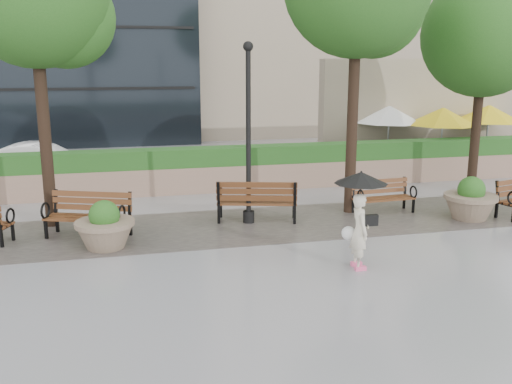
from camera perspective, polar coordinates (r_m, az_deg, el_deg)
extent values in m
plane|color=gray|center=(11.15, 1.84, -7.63)|extent=(100.00, 100.00, 0.00)
cube|color=#383330|center=(13.92, -1.41, -3.38)|extent=(28.00, 3.20, 0.01)
cube|color=#92725E|center=(17.65, -4.13, 1.43)|extent=(24.00, 0.80, 0.80)
cube|color=#284E1A|center=(17.52, -4.17, 3.59)|extent=(24.00, 0.75, 0.55)
cube|color=tan|center=(23.60, 18.12, 7.67)|extent=(10.00, 0.60, 4.00)
cube|color=#284E1A|center=(21.67, 19.70, 3.00)|extent=(8.00, 0.50, 0.90)
cube|color=black|center=(21.61, -5.85, 2.46)|extent=(40.00, 7.00, 0.00)
torus|color=black|center=(13.70, -23.36, -2.19)|extent=(0.16, 0.35, 0.35)
cube|color=#582F19|center=(13.42, -16.51, -2.51)|extent=(1.97, 1.23, 0.05)
cube|color=#582F19|center=(13.60, -16.09, -0.86)|extent=(1.81, 0.82, 0.44)
cube|color=black|center=(13.51, -16.39, -3.38)|extent=(2.01, 1.32, 0.48)
torus|color=black|center=(13.61, -20.32, -1.76)|extent=(0.19, 0.38, 0.39)
torus|color=black|center=(12.86, -13.28, -2.11)|extent=(0.19, 0.38, 0.39)
cube|color=#582F19|center=(14.24, 0.10, -1.01)|extent=(2.06, 1.09, 0.05)
cube|color=#582F19|center=(13.87, 0.07, 0.05)|extent=(1.94, 0.64, 0.46)
cube|color=black|center=(14.27, 0.10, -1.93)|extent=(2.09, 1.19, 0.50)
torus|color=black|center=(14.39, 3.84, -0.08)|extent=(0.16, 0.41, 0.41)
torus|color=black|center=(14.44, -3.58, -0.03)|extent=(0.16, 0.41, 0.41)
cube|color=#582F19|center=(15.32, 12.67, -0.65)|extent=(1.66, 0.60, 0.05)
cube|color=#582F19|center=(15.47, 12.26, 0.58)|extent=(1.64, 0.22, 0.38)
cube|color=black|center=(15.39, 12.59, -1.31)|extent=(1.67, 0.69, 0.42)
torus|color=black|center=(14.78, 10.42, -0.39)|extent=(0.07, 0.34, 0.34)
torus|color=black|center=(15.55, 15.47, 0.01)|extent=(0.07, 0.34, 0.34)
cylinder|color=#7F6B56|center=(12.56, -14.89, -3.03)|extent=(1.26, 1.26, 0.10)
sphere|color=#144513|center=(12.51, -14.94, -2.27)|extent=(0.65, 0.65, 0.65)
cylinder|color=#7F6B56|center=(15.34, 20.69, -0.45)|extent=(1.32, 1.32, 0.11)
sphere|color=#144513|center=(15.31, 20.74, 0.21)|extent=(0.68, 0.68, 0.68)
cylinder|color=black|center=(13.76, -0.77, 5.36)|extent=(0.12, 0.12, 4.20)
cylinder|color=black|center=(14.15, -0.74, -2.50)|extent=(0.28, 0.28, 0.30)
sphere|color=black|center=(13.64, -0.80, 14.35)|extent=(0.24, 0.24, 0.24)
cylinder|color=black|center=(14.33, -20.46, 6.57)|extent=(0.28, 0.28, 5.05)
sphere|color=#144513|center=(14.53, -18.64, 16.22)|extent=(2.35, 2.35, 2.35)
cylinder|color=black|center=(14.91, 9.65, 8.09)|extent=(0.28, 0.28, 5.40)
sphere|color=#144513|center=(15.43, 11.72, 17.64)|extent=(2.56, 2.56, 2.56)
cylinder|color=black|center=(18.45, 21.20, 6.67)|extent=(0.28, 0.28, 4.35)
sphere|color=#144513|center=(18.38, 21.85, 14.38)|extent=(3.60, 3.60, 3.60)
sphere|color=#144513|center=(18.96, 22.73, 12.92)|extent=(2.52, 2.52, 2.52)
cylinder|color=black|center=(21.98, 12.92, 2.50)|extent=(0.40, 0.40, 0.10)
cylinder|color=#99999E|center=(21.82, 13.06, 5.21)|extent=(0.06, 0.06, 2.20)
cone|color=white|center=(21.72, 13.18, 7.56)|extent=(2.50, 2.50, 0.60)
cylinder|color=black|center=(21.72, 17.83, 2.08)|extent=(0.40, 0.40, 0.10)
cylinder|color=#99999E|center=(21.56, 18.03, 4.82)|extent=(0.06, 0.06, 2.20)
cone|color=gold|center=(21.46, 18.20, 7.20)|extent=(2.50, 2.50, 0.60)
cylinder|color=black|center=(23.49, 21.86, 2.55)|extent=(0.40, 0.40, 0.10)
cylinder|color=#99999E|center=(23.34, 22.07, 5.08)|extent=(0.06, 0.06, 2.20)
cone|color=gold|center=(23.24, 22.26, 7.28)|extent=(2.50, 2.50, 0.60)
imported|color=white|center=(20.75, -20.73, 2.94)|extent=(3.86, 1.94, 1.21)
imported|color=beige|center=(11.10, 10.34, -3.65)|extent=(0.45, 0.61, 1.58)
cube|color=#F2598C|center=(11.45, 10.00, -7.07)|extent=(0.12, 0.23, 0.08)
cube|color=#F2598C|center=(11.21, 10.41, -7.52)|extent=(0.12, 0.23, 0.08)
cube|color=black|center=(11.18, 11.36, -2.79)|extent=(0.13, 0.30, 0.22)
sphere|color=white|center=(11.30, 9.24, -4.09)|extent=(0.28, 0.28, 0.28)
cylinder|color=black|center=(11.00, 10.38, -0.62)|extent=(0.02, 0.02, 0.84)
cone|color=black|center=(10.91, 10.47, 1.39)|extent=(1.03, 1.03, 0.22)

